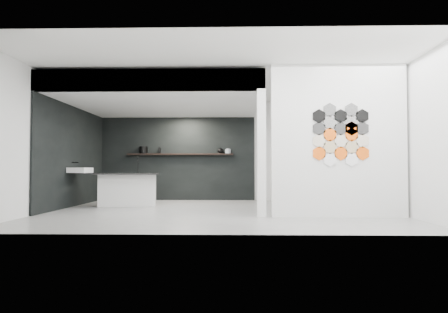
% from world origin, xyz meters
% --- Properties ---
extents(floor, '(7.00, 6.00, 0.01)m').
position_xyz_m(floor, '(0.00, 0.00, -0.01)').
color(floor, slate).
extents(partition_panel, '(2.45, 0.15, 2.80)m').
position_xyz_m(partition_panel, '(2.23, -1.00, 1.40)').
color(partition_panel, silver).
rests_on(partition_panel, floor).
extents(bay_clad_back, '(4.40, 0.04, 2.35)m').
position_xyz_m(bay_clad_back, '(-1.30, 2.97, 1.18)').
color(bay_clad_back, black).
rests_on(bay_clad_back, floor).
extents(bay_clad_left, '(0.04, 4.00, 2.35)m').
position_xyz_m(bay_clad_left, '(-3.47, 1.00, 1.18)').
color(bay_clad_left, black).
rests_on(bay_clad_left, floor).
extents(bulkhead, '(4.40, 4.00, 0.40)m').
position_xyz_m(bulkhead, '(-1.30, 1.00, 2.55)').
color(bulkhead, silver).
rests_on(bulkhead, corner_column).
extents(corner_column, '(0.16, 0.16, 2.35)m').
position_xyz_m(corner_column, '(0.82, -1.00, 1.18)').
color(corner_column, silver).
rests_on(corner_column, floor).
extents(fascia_beam, '(4.40, 0.16, 0.40)m').
position_xyz_m(fascia_beam, '(-1.30, -0.92, 2.55)').
color(fascia_beam, silver).
rests_on(fascia_beam, corner_column).
extents(wall_basin, '(0.40, 0.60, 0.12)m').
position_xyz_m(wall_basin, '(-3.24, 0.80, 0.85)').
color(wall_basin, silver).
rests_on(wall_basin, bay_clad_left).
extents(display_shelf, '(3.00, 0.15, 0.04)m').
position_xyz_m(display_shelf, '(-1.20, 2.87, 1.30)').
color(display_shelf, black).
rests_on(display_shelf, bay_clad_back).
extents(kitchen_island, '(1.56, 0.86, 1.19)m').
position_xyz_m(kitchen_island, '(-2.20, 1.08, 0.40)').
color(kitchen_island, silver).
rests_on(kitchen_island, floor).
extents(stockpot, '(0.27, 0.27, 0.19)m').
position_xyz_m(stockpot, '(-2.24, 2.87, 1.42)').
color(stockpot, black).
rests_on(stockpot, display_shelf).
extents(kettle, '(0.20, 0.20, 0.15)m').
position_xyz_m(kettle, '(-0.06, 2.87, 1.39)').
color(kettle, black).
rests_on(kettle, display_shelf).
extents(glass_bowl, '(0.18, 0.18, 0.11)m').
position_xyz_m(glass_bowl, '(0.15, 2.87, 1.38)').
color(glass_bowl, gray).
rests_on(glass_bowl, display_shelf).
extents(glass_vase, '(0.12, 0.12, 0.13)m').
position_xyz_m(glass_vase, '(0.15, 2.87, 1.39)').
color(glass_vase, gray).
rests_on(glass_vase, display_shelf).
extents(bottle_dark, '(0.08, 0.08, 0.16)m').
position_xyz_m(bottle_dark, '(-1.78, 2.87, 1.40)').
color(bottle_dark, black).
rests_on(bottle_dark, display_shelf).
extents(utensil_cup, '(0.11, 0.11, 0.11)m').
position_xyz_m(utensil_cup, '(-2.30, 2.87, 1.38)').
color(utensil_cup, black).
rests_on(utensil_cup, display_shelf).
extents(hex_tile_cluster, '(1.04, 0.02, 1.16)m').
position_xyz_m(hex_tile_cluster, '(2.26, -1.09, 1.50)').
color(hex_tile_cluster, '#F2570C').
rests_on(hex_tile_cluster, partition_panel).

